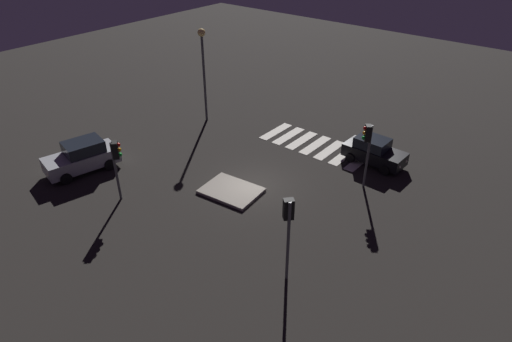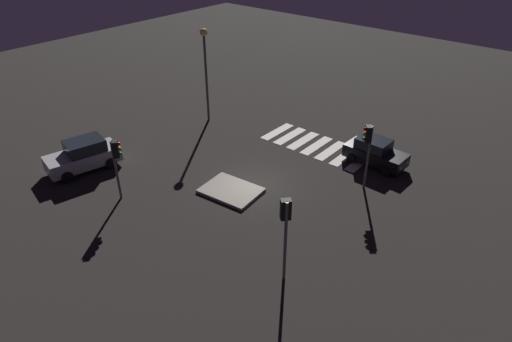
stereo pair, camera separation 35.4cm
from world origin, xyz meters
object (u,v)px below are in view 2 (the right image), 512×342
object	(u,v)px
traffic_island	(231,191)
car_silver	(83,155)
traffic_light_south	(368,142)
traffic_light_west	(285,220)
traffic_light_north	(116,156)
street_lamp	(205,59)
car_black	(375,152)

from	to	relation	value
traffic_island	car_silver	world-z (taller)	car_silver
traffic_light_south	traffic_light_west	bearing A→B (deg)	57.49
car_silver	traffic_light_west	distance (m)	15.57
traffic_light_north	street_lamp	distance (m)	11.59
car_black	car_silver	xyz separation A→B (m)	(13.79, 12.32, 0.11)
traffic_island	traffic_light_south	distance (m)	8.31
traffic_light_west	traffic_light_south	world-z (taller)	traffic_light_west
car_silver	traffic_light_west	bearing A→B (deg)	104.09
traffic_island	traffic_light_west	xyz separation A→B (m)	(-6.49, 3.55, 3.10)
traffic_island	traffic_light_west	size ratio (longest dim) A/B	0.84
traffic_island	traffic_light_south	size ratio (longest dim) A/B	0.88
traffic_light_west	traffic_light_south	size ratio (longest dim) A/B	1.05
traffic_island	street_lamp	world-z (taller)	street_lamp
car_black	traffic_light_south	xyz separation A→B (m)	(-0.74, 2.99, 2.19)
traffic_light_west	traffic_light_north	world-z (taller)	traffic_light_west
traffic_island	car_black	distance (m)	9.70
car_black	traffic_light_south	size ratio (longest dim) A/B	1.01
car_silver	traffic_light_west	world-z (taller)	traffic_light_west
street_lamp	car_black	bearing A→B (deg)	-171.30
traffic_island	car_black	bearing A→B (deg)	-120.28
car_silver	traffic_light_south	xyz separation A→B (m)	(-14.53, -9.34, 2.09)
traffic_island	traffic_light_south	xyz separation A→B (m)	(-5.62, -5.36, 2.96)
traffic_light_south	traffic_light_north	distance (m)	13.95
traffic_light_north	car_black	bearing A→B (deg)	4.61
car_silver	street_lamp	size ratio (longest dim) A/B	0.68
car_black	street_lamp	world-z (taller)	street_lamp
traffic_light_north	traffic_island	bearing A→B (deg)	-4.26
traffic_light_west	street_lamp	xyz separation A→B (m)	(14.70, -9.89, 1.64)
car_silver	street_lamp	distance (m)	11.04
car_black	traffic_light_north	distance (m)	15.84
traffic_island	traffic_light_north	bearing A→B (deg)	45.19
traffic_island	car_silver	distance (m)	9.80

